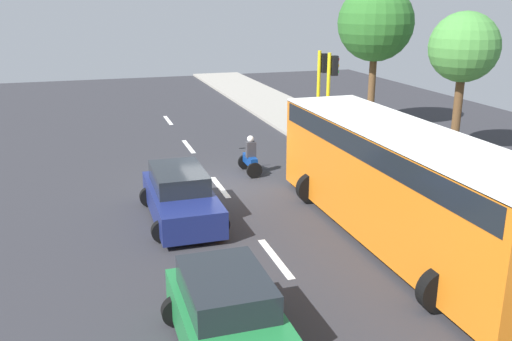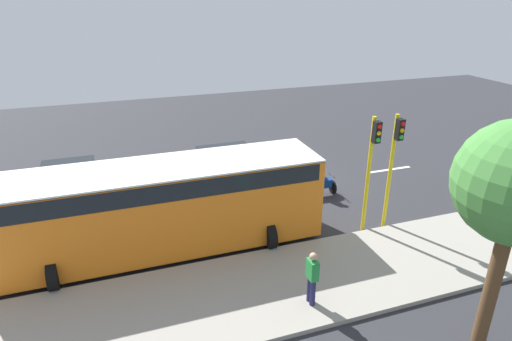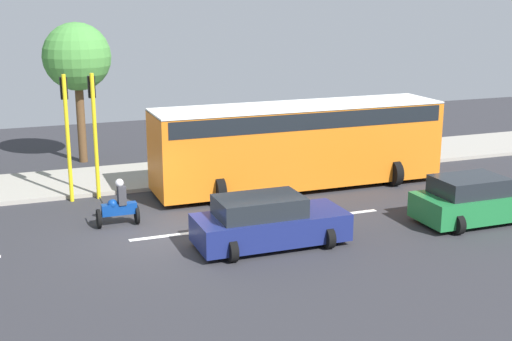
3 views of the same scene
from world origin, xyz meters
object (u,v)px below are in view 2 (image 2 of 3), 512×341
at_px(motorcycle, 320,182).
at_px(traffic_light_corner, 371,160).
at_px(car_green, 64,181).
at_px(city_bus, 161,203).
at_px(traffic_light_midblock, 394,157).
at_px(pedestrian_near_signal, 312,277).
at_px(car_dark_blue, 219,164).

xyz_separation_m(motorcycle, traffic_light_corner, (3.35, 0.18, 2.29)).
bearing_deg(traffic_light_corner, car_green, -122.68).
relative_size(car_green, traffic_light_corner, 0.87).
relative_size(city_bus, traffic_light_corner, 2.44).
bearing_deg(traffic_light_midblock, traffic_light_corner, -90.00).
xyz_separation_m(car_green, motorcycle, (3.66, 10.75, -0.07)).
height_order(car_green, pedestrian_near_signal, pedestrian_near_signal).
bearing_deg(motorcycle, city_bus, -73.54).
relative_size(car_green, pedestrian_near_signal, 2.33).
xyz_separation_m(car_green, car_dark_blue, (0.32, 7.00, 0.00)).
bearing_deg(city_bus, traffic_light_midblock, 81.52).
height_order(city_bus, pedestrian_near_signal, city_bus).
bearing_deg(car_dark_blue, pedestrian_near_signal, 0.88).
distance_m(car_dark_blue, traffic_light_midblock, 8.57).
bearing_deg(traffic_light_corner, motorcycle, -176.94).
xyz_separation_m(city_bus, motorcycle, (-2.12, 7.16, -1.20)).
bearing_deg(pedestrian_near_signal, traffic_light_midblock, 124.07).
distance_m(pedestrian_near_signal, traffic_light_midblock, 6.00).
height_order(car_green, car_dark_blue, same).
height_order(motorcycle, traffic_light_midblock, traffic_light_midblock).
bearing_deg(pedestrian_near_signal, car_green, -144.98).
distance_m(motorcycle, traffic_light_corner, 4.06).
height_order(car_green, traffic_light_corner, traffic_light_corner).
relative_size(car_green, traffic_light_midblock, 0.87).
distance_m(car_green, car_dark_blue, 7.00).
bearing_deg(city_bus, motorcycle, 106.46).
height_order(car_green, city_bus, city_bus).
distance_m(car_green, traffic_light_corner, 13.17).
distance_m(traffic_light_corner, traffic_light_midblock, 0.94).
bearing_deg(car_dark_blue, motorcycle, 48.32).
distance_m(city_bus, traffic_light_corner, 7.52).
relative_size(city_bus, motorcycle, 7.19).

